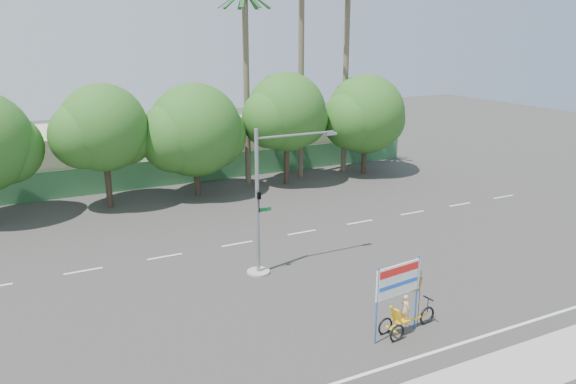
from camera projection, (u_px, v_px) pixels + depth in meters
name	position (u px, v px, depth m)	size (l,w,h in m)	color
ground	(347.00, 296.00, 24.60)	(120.00, 120.00, 0.00)	#33302D
fence	(196.00, 169.00, 42.78)	(38.00, 0.08, 2.00)	#336B3D
building_left	(48.00, 158.00, 42.05)	(12.00, 8.00, 4.00)	beige
building_right	(266.00, 140.00, 49.87)	(14.00, 8.00, 3.60)	beige
tree_left	(103.00, 131.00, 35.61)	(6.66, 5.60, 8.07)	#473828
tree_center	(194.00, 133.00, 38.36)	(7.62, 6.40, 7.85)	#473828
tree_right	(286.00, 115.00, 41.16)	(6.90, 5.80, 8.36)	#473828
tree_far_right	(365.00, 117.00, 44.35)	(7.38, 6.20, 7.94)	#473828
palm_tall	(301.00, 41.00, 41.88)	(3.73, 3.79, 17.45)	#70604C
palm_mid	(346.00, 54.00, 43.90)	(3.73, 3.79, 15.45)	#70604C
palm_short	(246.00, 64.00, 40.39)	(3.73, 3.79, 14.45)	#70604C
traffic_signal	(264.00, 214.00, 26.26)	(4.72, 1.10, 7.00)	gray
trike_billboard	(403.00, 304.00, 21.23)	(3.14, 0.87, 3.10)	black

